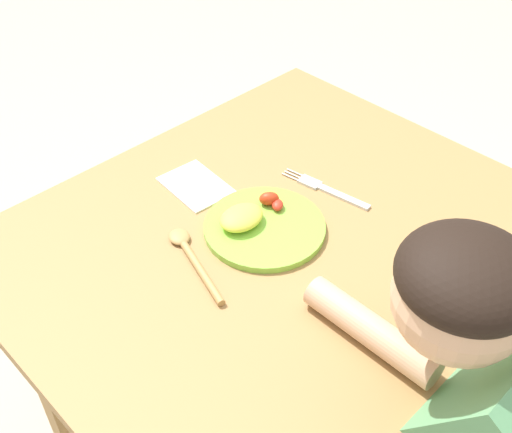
# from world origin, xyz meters

# --- Properties ---
(ground_plane) EXTENTS (8.00, 8.00, 0.00)m
(ground_plane) POSITION_xyz_m (0.00, 0.00, 0.00)
(ground_plane) COLOR #BAAD98
(dining_table) EXTENTS (1.03, 0.86, 0.72)m
(dining_table) POSITION_xyz_m (0.00, 0.00, 0.60)
(dining_table) COLOR #9E7645
(dining_table) RESTS_ON ground_plane
(plate) EXTENTS (0.24, 0.24, 0.04)m
(plate) POSITION_xyz_m (-0.02, 0.03, 0.73)
(plate) COLOR #82C741
(plate) RESTS_ON dining_table
(fork) EXTENTS (0.05, 0.21, 0.01)m
(fork) POSITION_xyz_m (0.16, 0.02, 0.72)
(fork) COLOR silver
(fork) RESTS_ON dining_table
(spoon) EXTENTS (0.09, 0.21, 0.01)m
(spoon) POSITION_xyz_m (-0.17, 0.06, 0.73)
(spoon) COLOR #B0874E
(spoon) RESTS_ON dining_table
(napkin) EXTENTS (0.12, 0.16, 0.00)m
(napkin) POSITION_xyz_m (-0.02, 0.22, 0.72)
(napkin) COLOR white
(napkin) RESTS_ON dining_table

